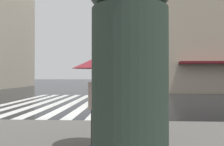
# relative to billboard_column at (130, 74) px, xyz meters

# --- Properties ---
(ground_plane) EXTENTS (220.00, 220.00, 0.00)m
(ground_plane) POSITION_rel_billboard_column_xyz_m (7.84, 3.35, -1.78)
(ground_plane) COLOR black
(zebra_crossing) EXTENTS (13.00, 7.50, 0.01)m
(zebra_crossing) POSITION_rel_billboard_column_xyz_m (11.84, 3.98, -1.77)
(zebra_crossing) COLOR silver
(zebra_crossing) RESTS_ON ground_plane
(billboard_column) EXTENTS (1.29, 1.29, 3.17)m
(billboard_column) POSITION_rel_billboard_column_xyz_m (0.00, 0.00, 0.00)
(billboard_column) COLOR #28382D
(billboard_column) RESTS_ON sidewalk_pavement
(traffic_signal_post) EXTENTS (0.44, 0.30, 3.29)m
(traffic_signal_post) POSITION_rel_billboard_column_xyz_m (4.54, 0.49, 0.75)
(traffic_signal_post) COLOR #232326
(traffic_signal_post) RESTS_ON sidewalk_pavement
(pedestrian_approaching_kerb) EXTENTS (1.16, 1.16, 2.03)m
(pedestrian_approaching_kerb) POSITION_rel_billboard_column_xyz_m (1.52, 0.70, 0.08)
(pedestrian_approaching_kerb) COLOR beige
(pedestrian_approaching_kerb) RESTS_ON sidewalk_pavement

